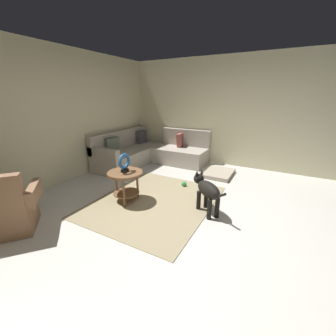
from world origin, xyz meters
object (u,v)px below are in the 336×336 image
sectional_couch (149,153)px  dog (207,190)px  armchair (6,211)px  dog_bed_mat (219,173)px  side_table (125,179)px  dog_toy_ball (184,184)px  torus_sculpture (124,162)px

sectional_couch → dog: 2.82m
armchair → dog_bed_mat: armchair is taller
sectional_couch → dog_bed_mat: size_ratio=2.81×
armchair → sectional_couch: bearing=41.6°
side_table → sectional_couch: bearing=22.7°
side_table → dog_toy_ball: 1.28m
armchair → dog: armchair is taller
armchair → dog_bed_mat: size_ratio=1.25×
torus_sculpture → dog: size_ratio=0.47×
armchair → torus_sculpture: size_ratio=3.06×
dog → dog_toy_ball: (0.75, 0.72, -0.33)m
side_table → torus_sculpture: size_ratio=1.84×
armchair → dog_toy_ball: armchair is taller
torus_sculpture → dog_bed_mat: (2.03, -1.08, -0.67)m
sectional_couch → dog_bed_mat: (-0.01, -1.93, -0.25)m
sectional_couch → armchair: bearing=-179.2°
dog → dog_toy_ball: bearing=82.8°
armchair → dog_toy_ball: (2.54, -1.44, -0.27)m
sectional_couch → side_table: sectional_couch is taller
armchair → torus_sculpture: bearing=12.3°
dog → armchair: bearing=168.3°
dog_bed_mat → dog: size_ratio=1.15×
sectional_couch → dog_bed_mat: sectional_couch is taller
dog_bed_mat → torus_sculpture: bearing=152.0°
armchair → side_table: bearing=12.3°
dog → torus_sculpture: bearing=141.2°
sectional_couch → armchair: size_ratio=2.26×
dog_toy_ball → side_table: bearing=148.9°
dog_toy_ball → armchair: bearing=150.4°
dog → sectional_couch: bearing=90.5°
torus_sculpture → dog_bed_mat: size_ratio=0.41×
sectional_couch → dog_bed_mat: bearing=-90.4°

